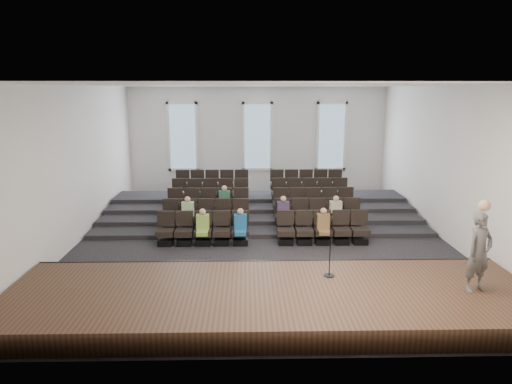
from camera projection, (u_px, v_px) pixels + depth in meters
ground at (262, 238)px, 15.26m from camera, size 14.00×14.00×0.00m
ceiling at (263, 85)px, 14.16m from camera, size 12.00×14.00×0.02m
wall_back at (257, 141)px, 21.55m from camera, size 12.00×0.04×5.00m
wall_front at (278, 230)px, 7.86m from camera, size 12.00×0.04×5.00m
wall_left at (75, 165)px, 14.58m from camera, size 0.04×14.00×5.00m
wall_right at (447, 164)px, 14.84m from camera, size 0.04×14.00×5.00m
stage at (271, 300)px, 10.23m from camera, size 11.80×3.60×0.50m
stage_lip at (267, 270)px, 11.96m from camera, size 11.80×0.06×0.52m
risers at (260, 208)px, 18.31m from camera, size 11.80×4.80×0.60m
seating_rows at (261, 207)px, 16.61m from camera, size 6.80×4.70×1.67m
windows at (257, 137)px, 21.44m from camera, size 8.44×0.10×3.24m
audience at (257, 214)px, 15.23m from camera, size 5.45×2.64×1.10m
speaker at (479, 252)px, 9.96m from camera, size 0.76×0.63×1.79m
mic_stand at (330, 257)px, 10.83m from camera, size 0.26×0.26×1.57m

